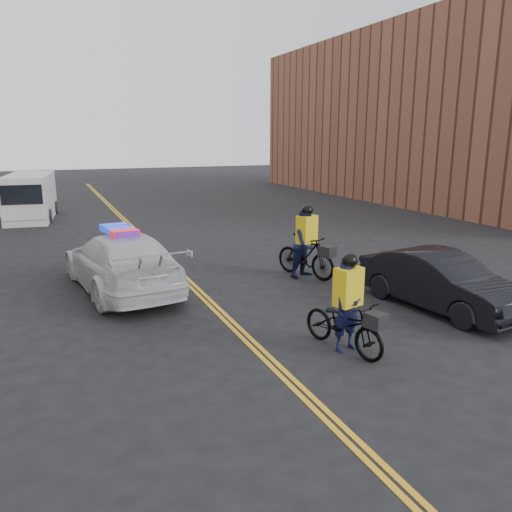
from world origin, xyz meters
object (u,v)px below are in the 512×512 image
Objects in this scene: cargo_van at (30,198)px; cyclist_far at (307,249)px; cyclist_near at (347,317)px; dark_sedan at (440,281)px; police_cruiser at (121,262)px.

cyclist_far is (7.88, -15.25, -0.25)m from cargo_van.
cargo_van is at bearing 91.67° from cyclist_near.
cargo_van is (-9.50, 19.13, 0.42)m from dark_sedan.
cargo_van is 21.21m from cyclist_near.
cargo_van is at bearing -87.93° from police_cruiser.
dark_sedan is at bearing 4.14° from cyclist_near.
police_cruiser is 2.72× the size of cyclist_near.
cargo_van reaches higher than police_cruiser.
cargo_van is (-2.48, 14.43, 0.31)m from police_cruiser.
cyclist_far reaches higher than dark_sedan.
cyclist_near is (3.55, -5.90, -0.12)m from police_cruiser.
cyclist_near reaches higher than dark_sedan.
cargo_van is 2.65× the size of cyclist_near.
cyclist_far reaches higher than cyclist_near.
cyclist_near is (-3.48, -1.20, -0.02)m from dark_sedan.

